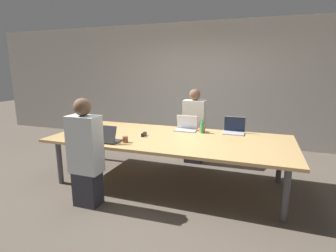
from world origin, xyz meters
TOP-DOWN VIEW (x-y plane):
  - ground_plane at (0.00, 0.00)m, footprint 24.00×24.00m
  - curtain_wall at (0.00, 2.50)m, footprint 12.00×0.06m
  - conference_table at (0.00, 0.00)m, footprint 3.56×1.52m
  - laptop_far_right at (0.88, 0.60)m, footprint 0.33×0.25m
  - laptop_near_left at (-0.75, -0.56)m, footprint 0.34×0.25m
  - person_near_left at (-0.79, -0.99)m, footprint 0.40×0.24m
  - cup_near_left at (-0.50, -0.47)m, footprint 0.08×0.08m
  - laptop_far_center at (0.11, 0.53)m, footprint 0.36×0.25m
  - person_far_center at (0.12, 1.05)m, footprint 0.40×0.24m
  - cup_far_center at (0.39, 0.49)m, footprint 0.09×0.09m
  - bottle_far_center at (0.40, 0.43)m, footprint 0.06×0.06m
  - stapler at (-0.41, -0.05)m, footprint 0.06×0.15m

SIDE VIEW (x-z plane):
  - ground_plane at x=0.00m, z-range 0.00..0.00m
  - person_far_center at x=0.12m, z-range -0.02..1.37m
  - person_near_left at x=-0.79m, z-range -0.02..1.38m
  - conference_table at x=0.00m, z-range 0.32..1.05m
  - stapler at x=-0.41m, z-range 0.73..0.78m
  - cup_near_left at x=-0.50m, z-range 0.73..0.82m
  - cup_far_center at x=0.39m, z-range 0.73..0.83m
  - laptop_near_left at x=-0.75m, z-range 0.68..0.93m
  - laptop_far_center at x=0.11m, z-range 0.68..0.93m
  - laptop_far_right at x=0.88m, z-range 0.68..0.94m
  - bottle_far_center at x=0.40m, z-range 0.72..0.94m
  - curtain_wall at x=0.00m, z-range 0.00..2.80m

